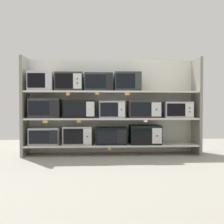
% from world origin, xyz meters
% --- Properties ---
extents(ground, '(6.99, 6.00, 0.02)m').
position_xyz_m(ground, '(0.00, -1.00, -0.01)').
color(ground, gray).
extents(back_panel, '(3.19, 0.04, 1.71)m').
position_xyz_m(back_panel, '(0.00, 0.24, 0.85)').
color(back_panel, beige).
rests_on(back_panel, ground).
extents(upright_left, '(0.05, 0.43, 1.71)m').
position_xyz_m(upright_left, '(-1.53, 0.00, 0.85)').
color(upright_left, gray).
rests_on(upright_left, ground).
extents(upright_right, '(0.05, 0.43, 1.71)m').
position_xyz_m(upright_right, '(1.53, 0.00, 0.85)').
color(upright_right, gray).
rests_on(upright_right, ground).
extents(shelf_0, '(2.99, 0.43, 0.03)m').
position_xyz_m(shelf_0, '(0.00, 0.00, 0.17)').
color(shelf_0, beige).
rests_on(shelf_0, ground).
extents(microwave_0, '(0.52, 0.33, 0.30)m').
position_xyz_m(microwave_0, '(-1.18, -0.00, 0.33)').
color(microwave_0, '#9F9FA9').
rests_on(microwave_0, shelf_0).
extents(microwave_1, '(0.50, 0.37, 0.32)m').
position_xyz_m(microwave_1, '(-0.60, -0.00, 0.34)').
color(microwave_1, '#A5A2A7').
rests_on(microwave_1, shelf_0).
extents(microwave_2, '(0.54, 0.36, 0.30)m').
position_xyz_m(microwave_2, '(-0.02, -0.00, 0.33)').
color(microwave_2, black).
rests_on(microwave_2, shelf_0).
extents(microwave_3, '(0.53, 0.43, 0.33)m').
position_xyz_m(microwave_3, '(0.59, -0.00, 0.35)').
color(microwave_3, black).
rests_on(microwave_3, shelf_0).
extents(price_tag_0, '(0.05, 0.00, 0.03)m').
position_xyz_m(price_tag_0, '(-0.05, -0.22, 0.14)').
color(price_tag_0, orange).
extents(shelf_1, '(2.99, 0.43, 0.03)m').
position_xyz_m(shelf_1, '(0.00, 0.00, 0.64)').
color(shelf_1, beige).
extents(microwave_4, '(0.53, 0.34, 0.34)m').
position_xyz_m(microwave_4, '(-1.17, -0.00, 0.82)').
color(microwave_4, '#312F2F').
rests_on(microwave_4, shelf_1).
extents(microwave_5, '(0.54, 0.35, 0.31)m').
position_xyz_m(microwave_5, '(-0.57, -0.00, 0.81)').
color(microwave_5, black).
rests_on(microwave_5, shelf_1).
extents(microwave_6, '(0.44, 0.44, 0.29)m').
position_xyz_m(microwave_6, '(-0.01, -0.00, 0.80)').
color(microwave_6, '#9A9CAF').
rests_on(microwave_6, shelf_1).
extents(microwave_7, '(0.56, 0.41, 0.30)m').
position_xyz_m(microwave_7, '(0.56, -0.00, 0.80)').
color(microwave_7, '#342E30').
rests_on(microwave_7, shelf_1).
extents(microwave_8, '(0.49, 0.41, 0.28)m').
position_xyz_m(microwave_8, '(1.16, -0.00, 0.79)').
color(microwave_8, '#B9B2BB').
rests_on(microwave_8, shelf_1).
extents(price_tag_1, '(0.08, 0.00, 0.04)m').
position_xyz_m(price_tag_1, '(-1.12, -0.22, 0.60)').
color(price_tag_1, orange).
extents(price_tag_2, '(0.07, 0.00, 0.03)m').
position_xyz_m(price_tag_2, '(-0.57, -0.22, 0.60)').
color(price_tag_2, orange).
extents(price_tag_3, '(0.06, 0.00, 0.03)m').
position_xyz_m(price_tag_3, '(0.56, -0.22, 0.60)').
color(price_tag_3, white).
extents(shelf_2, '(2.99, 0.43, 0.03)m').
position_xyz_m(shelf_2, '(0.00, 0.00, 1.11)').
color(shelf_2, beige).
extents(microwave_9, '(0.42, 0.41, 0.33)m').
position_xyz_m(microwave_9, '(-1.22, -0.00, 1.29)').
color(microwave_9, '#BBB7BE').
rests_on(microwave_9, shelf_2).
extents(microwave_10, '(0.47, 0.42, 0.32)m').
position_xyz_m(microwave_10, '(-0.75, -0.00, 1.28)').
color(microwave_10, '#2C322F').
rests_on(microwave_10, shelf_2).
extents(microwave_11, '(0.49, 0.38, 0.31)m').
position_xyz_m(microwave_11, '(-0.23, -0.00, 1.28)').
color(microwave_11, '#263337').
rests_on(microwave_11, shelf_2).
extents(microwave_12, '(0.45, 0.41, 0.33)m').
position_xyz_m(microwave_12, '(0.27, -0.00, 1.28)').
color(microwave_12, '#2B342E').
rests_on(microwave_12, shelf_2).
extents(price_tag_4, '(0.05, 0.00, 0.05)m').
position_xyz_m(price_tag_4, '(-0.75, -0.22, 1.06)').
color(price_tag_4, orange).
extents(price_tag_5, '(0.06, 0.00, 0.03)m').
position_xyz_m(price_tag_5, '(-0.26, -0.22, 1.07)').
color(price_tag_5, orange).
extents(price_tag_6, '(0.08, 0.00, 0.04)m').
position_xyz_m(price_tag_6, '(0.25, -0.22, 1.07)').
color(price_tag_6, orange).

